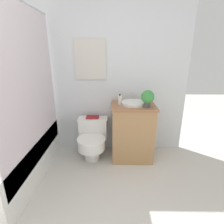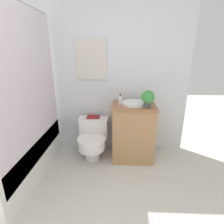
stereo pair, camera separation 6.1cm
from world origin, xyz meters
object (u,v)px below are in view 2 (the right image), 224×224
object	(u,v)px
toilet	(93,138)
sink	(134,103)
book_on_tank	(93,117)
soap_bottle	(120,100)
potted_plant	(148,98)

from	to	relation	value
toilet	sink	world-z (taller)	sink
toilet	book_on_tank	world-z (taller)	book_on_tank
soap_bottle	book_on_tank	size ratio (longest dim) A/B	0.81
potted_plant	book_on_tank	size ratio (longest dim) A/B	1.22
soap_bottle	potted_plant	size ratio (longest dim) A/B	0.66
soap_bottle	toilet	bearing A→B (deg)	-176.33
toilet	potted_plant	bearing A→B (deg)	-6.72
soap_bottle	book_on_tank	bearing A→B (deg)	164.96
sink	potted_plant	xyz separation A→B (m)	(0.17, -0.13, 0.11)
toilet	potted_plant	xyz separation A→B (m)	(0.75, -0.09, 0.64)
toilet	book_on_tank	xyz separation A→B (m)	(0.00, 0.13, 0.28)
toilet	sink	xyz separation A→B (m)	(0.59, 0.04, 0.53)
potted_plant	soap_bottle	bearing A→B (deg)	162.21
potted_plant	book_on_tank	distance (m)	0.86
soap_bottle	book_on_tank	world-z (taller)	soap_bottle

